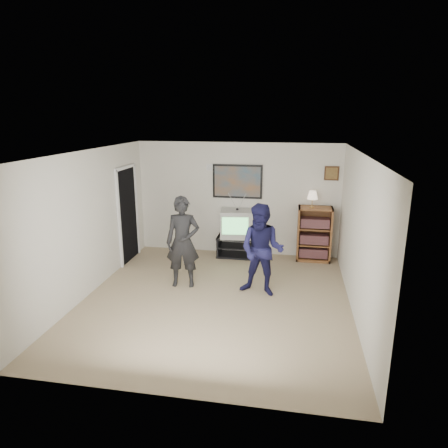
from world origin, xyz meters
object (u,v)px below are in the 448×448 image
(media_stand, at_px, (238,246))
(person_short, at_px, (262,250))
(crt_television, at_px, (237,223))
(bookshelf, at_px, (314,234))
(person_tall, at_px, (183,242))

(media_stand, bearing_deg, person_short, -70.26)
(crt_television, distance_m, bookshelf, 1.68)
(bookshelf, distance_m, person_short, 2.15)
(crt_television, relative_size, bookshelf, 0.60)
(person_tall, height_order, person_short, person_tall)
(crt_television, relative_size, person_short, 0.44)
(media_stand, relative_size, crt_television, 1.30)
(media_stand, xyz_separation_m, person_tall, (-0.77, -1.74, 0.61))
(bookshelf, relative_size, person_short, 0.73)
(person_tall, relative_size, person_short, 1.03)
(bookshelf, xyz_separation_m, person_tall, (-2.41, -1.79, 0.25))
(media_stand, height_order, person_short, person_short)
(person_tall, distance_m, person_short, 1.45)
(media_stand, height_order, person_tall, person_tall)
(bookshelf, bearing_deg, person_tall, -143.48)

